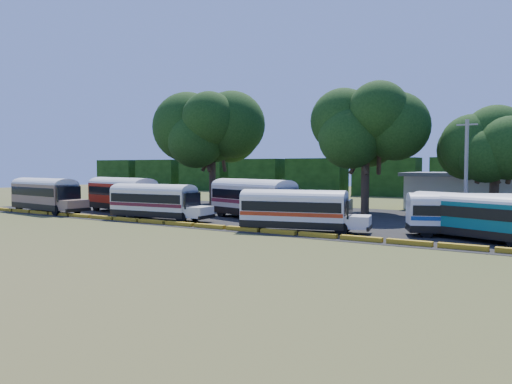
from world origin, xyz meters
The scene contains 16 objects.
ground centered at (0.00, 0.00, 0.00)m, with size 160.00×160.00×0.00m, color #39521B.
asphalt_strip centered at (1.00, 12.00, 0.01)m, with size 64.00×24.00×0.02m, color black.
curb centered at (0.00, 1.00, 0.15)m, with size 53.70×0.45×0.30m.
terminal_building centered at (18.00, 30.00, 2.03)m, with size 19.00×9.00×4.00m.
treeline_backdrop centered at (0.00, 48.00, 3.00)m, with size 130.00×4.00×6.00m.
bus_beige centered at (-20.49, 2.32, 2.00)m, with size 10.85×3.77×3.49m.
bus_red centered at (-13.62, 6.34, 2.04)m, with size 11.11×4.69×3.55m.
bus_cream_west centered at (-6.07, 3.03, 1.79)m, with size 9.77×3.18×3.16m.
bus_cream_east centered at (0.81, 8.33, 2.01)m, with size 11.12×5.68×3.56m.
bus_white_red centered at (7.98, 2.75, 1.71)m, with size 9.47×4.37×3.02m.
bus_white_blue centered at (18.80, 6.49, 1.65)m, with size 9.03×5.53×2.93m.
bus_teal centered at (19.21, 5.23, 1.71)m, with size 9.21×5.45×2.97m.
tree_west centered at (-12.25, 19.34, 9.15)m, with size 11.07×11.07×13.24m.
tree_center centered at (7.39, 18.35, 8.79)m, with size 8.62×8.62×12.01m.
tree_east centered at (18.78, 19.84, 7.19)m, with size 7.84×7.84×10.12m.
utility_pole centered at (17.36, 14.26, 4.35)m, with size 1.60×0.30×8.47m.
Camera 1 is at (24.59, -28.86, 4.72)m, focal length 35.00 mm.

